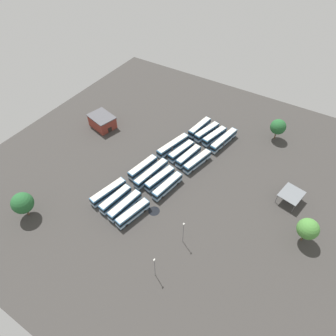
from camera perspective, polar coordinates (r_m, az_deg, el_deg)
ground_plane at (r=107.97m, az=0.49°, el=-0.01°), size 128.41×128.41×0.00m
bus_row0_slot0 at (r=93.55m, az=-6.78°, el=-8.67°), size 12.36×5.12×3.53m
bus_row0_slot1 at (r=95.64m, az=-8.31°, el=-7.19°), size 12.94×4.33×3.53m
bus_row0_slot2 at (r=97.69m, az=-10.09°, el=-5.95°), size 12.30×4.19×3.53m
bus_row0_slot3 at (r=99.99m, az=-11.42°, el=-4.59°), size 13.37×5.35×3.53m
bus_row1_slot0 at (r=99.72m, az=-0.12°, el=-3.51°), size 13.14×4.55×3.53m
bus_row1_slot1 at (r=101.96m, az=-1.59°, el=-2.07°), size 12.50×5.01×3.53m
bus_row1_slot2 at (r=103.70m, az=-3.28°, el=-1.08°), size 15.29×4.83×3.53m
bus_row1_slot3 at (r=105.95m, az=-4.86°, el=0.09°), size 12.70×4.59×3.53m
bus_row2_slot0 at (r=108.28m, az=5.65°, el=1.28°), size 13.01×5.30×3.53m
bus_row2_slot1 at (r=109.94m, az=3.97°, el=2.27°), size 12.27×4.44×3.53m
bus_row2_slot2 at (r=111.81m, az=2.58°, el=3.26°), size 12.28×4.97×3.53m
bus_row2_slot3 at (r=113.98m, az=0.95°, el=4.31°), size 15.25×6.02×3.53m
bus_row3_slot0 at (r=118.33m, az=10.65°, el=5.25°), size 15.29×5.13×3.53m
bus_row3_slot1 at (r=119.70m, az=8.93°, el=6.07°), size 12.30×5.35×3.53m
bus_row3_slot2 at (r=121.38m, az=7.49°, el=6.92°), size 12.80×5.52×3.53m
bus_row3_slot3 at (r=123.29m, az=6.12°, el=7.78°), size 12.80×4.22×3.53m
depot_building at (r=127.45m, az=-12.56°, el=8.78°), size 10.24×12.08×5.37m
maintenance_shelter at (r=103.25m, az=22.73°, el=-4.66°), size 8.73×7.85×3.82m
lamp_post_mid_lot at (r=80.95m, az=-2.59°, el=-18.49°), size 0.56×0.28×8.69m
lamp_post_near_entrance at (r=85.47m, az=2.96°, el=-12.25°), size 0.56×0.28×9.44m
tree_south_edge at (r=93.65m, az=25.39°, el=-10.56°), size 6.15×6.15×9.08m
tree_west_edge at (r=100.27m, az=-26.28°, el=-6.09°), size 6.66×6.66×9.37m
tree_north_edge at (r=124.03m, az=20.48°, el=7.46°), size 6.04×6.04×8.98m
puddle_centre_drain at (r=95.79m, az=-2.72°, el=-8.30°), size 3.74×3.74×0.01m
puddle_between_rows at (r=119.69m, az=4.07°, el=5.42°), size 4.00×4.00×0.01m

